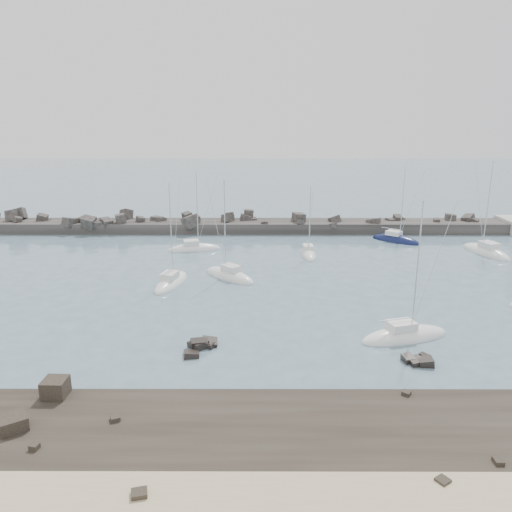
{
  "coord_description": "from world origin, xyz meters",
  "views": [
    {
      "loc": [
        0.16,
        -48.45,
        19.48
      ],
      "look_at": [
        0.01,
        12.0,
        2.64
      ],
      "focal_mm": 35.0,
      "sensor_mm": 36.0,
      "label": 1
    }
  ],
  "objects_px": {
    "sailboat_6": "(308,254)",
    "sailboat_10": "(486,253)",
    "sailboat_3": "(171,283)",
    "sailboat_7": "(404,337)",
    "sailboat_8": "(396,240)",
    "sailboat_4": "(194,249)",
    "sailboat_5": "(229,276)"
  },
  "relations": [
    {
      "from": "sailboat_4",
      "to": "sailboat_8",
      "type": "relative_size",
      "value": 0.97
    },
    {
      "from": "sailboat_7",
      "to": "sailboat_10",
      "type": "relative_size",
      "value": 0.93
    },
    {
      "from": "sailboat_8",
      "to": "sailboat_7",
      "type": "bearing_deg",
      "value": -103.82
    },
    {
      "from": "sailboat_3",
      "to": "sailboat_5",
      "type": "xyz_separation_m",
      "value": [
        6.9,
        2.59,
        0.01
      ]
    },
    {
      "from": "sailboat_4",
      "to": "sailboat_3",
      "type": "bearing_deg",
      "value": -92.89
    },
    {
      "from": "sailboat_6",
      "to": "sailboat_8",
      "type": "bearing_deg",
      "value": 29.26
    },
    {
      "from": "sailboat_3",
      "to": "sailboat_6",
      "type": "bearing_deg",
      "value": 36.62
    },
    {
      "from": "sailboat_5",
      "to": "sailboat_6",
      "type": "bearing_deg",
      "value": 44.26
    },
    {
      "from": "sailboat_5",
      "to": "sailboat_10",
      "type": "relative_size",
      "value": 0.9
    },
    {
      "from": "sailboat_5",
      "to": "sailboat_8",
      "type": "xyz_separation_m",
      "value": [
        26.07,
        19.15,
        -0.01
      ]
    },
    {
      "from": "sailboat_7",
      "to": "sailboat_8",
      "type": "height_order",
      "value": "sailboat_7"
    },
    {
      "from": "sailboat_6",
      "to": "sailboat_8",
      "type": "distance_m",
      "value": 17.28
    },
    {
      "from": "sailboat_4",
      "to": "sailboat_6",
      "type": "relative_size",
      "value": 1.13
    },
    {
      "from": "sailboat_6",
      "to": "sailboat_10",
      "type": "xyz_separation_m",
      "value": [
        26.4,
        0.84,
        0.02
      ]
    },
    {
      "from": "sailboat_10",
      "to": "sailboat_8",
      "type": "bearing_deg",
      "value": 146.11
    },
    {
      "from": "sailboat_7",
      "to": "sailboat_3",
      "type": "bearing_deg",
      "value": 147.37
    },
    {
      "from": "sailboat_4",
      "to": "sailboat_5",
      "type": "relative_size",
      "value": 0.96
    },
    {
      "from": "sailboat_7",
      "to": "sailboat_6",
      "type": "bearing_deg",
      "value": 101.81
    },
    {
      "from": "sailboat_8",
      "to": "sailboat_10",
      "type": "bearing_deg",
      "value": -33.89
    },
    {
      "from": "sailboat_3",
      "to": "sailboat_7",
      "type": "relative_size",
      "value": 0.95
    },
    {
      "from": "sailboat_4",
      "to": "sailboat_8",
      "type": "distance_m",
      "value": 32.66
    },
    {
      "from": "sailboat_5",
      "to": "sailboat_6",
      "type": "xyz_separation_m",
      "value": [
        10.99,
        10.71,
        -0.02
      ]
    },
    {
      "from": "sailboat_8",
      "to": "sailboat_6",
      "type": "bearing_deg",
      "value": -150.74
    },
    {
      "from": "sailboat_7",
      "to": "sailboat_10",
      "type": "xyz_separation_m",
      "value": [
        20.43,
        29.42,
        0.01
      ]
    },
    {
      "from": "sailboat_4",
      "to": "sailboat_7",
      "type": "height_order",
      "value": "sailboat_7"
    },
    {
      "from": "sailboat_7",
      "to": "sailboat_10",
      "type": "height_order",
      "value": "sailboat_10"
    },
    {
      "from": "sailboat_3",
      "to": "sailboat_6",
      "type": "relative_size",
      "value": 1.17
    },
    {
      "from": "sailboat_6",
      "to": "sailboat_7",
      "type": "bearing_deg",
      "value": -78.19
    },
    {
      "from": "sailboat_5",
      "to": "sailboat_6",
      "type": "height_order",
      "value": "sailboat_5"
    },
    {
      "from": "sailboat_6",
      "to": "sailboat_8",
      "type": "relative_size",
      "value": 0.86
    },
    {
      "from": "sailboat_3",
      "to": "sailboat_7",
      "type": "bearing_deg",
      "value": -32.63
    },
    {
      "from": "sailboat_6",
      "to": "sailboat_10",
      "type": "height_order",
      "value": "sailboat_10"
    }
  ]
}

